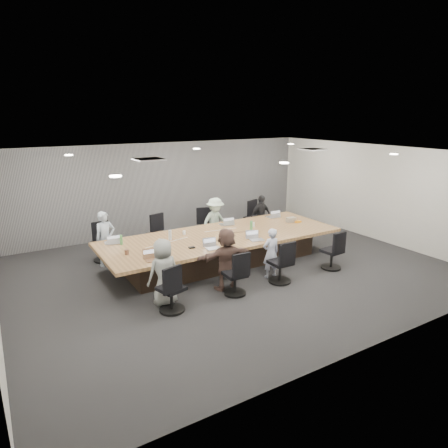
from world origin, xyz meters
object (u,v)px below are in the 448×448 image
person_3 (261,216)px  laptop_4 (153,260)px  chair_3 (254,220)px  mug_brown (127,252)px  chair_7 (332,254)px  person_5 (226,259)px  stapler (248,235)px  snack_packet (298,222)px  chair_6 (280,266)px  chair_2 (209,229)px  chair_1 (158,237)px  bottle_clear (170,235)px  person_0 (105,239)px  laptop_2 (225,224)px  bottle_green_left (121,240)px  laptop_0 (112,242)px  person_2 (215,222)px  person_6 (271,253)px  conference_table (222,248)px  bottle_green_right (251,226)px  laptop_5 (214,248)px  chair_0 (103,246)px  chair_4 (171,292)px  laptop_3 (272,217)px  laptop_6 (257,240)px  canvas_bag (291,220)px  chair_5 (235,278)px  person_4 (164,272)px

person_3 → laptop_4: bearing=-159.5°
chair_3 → mug_brown: size_ratio=7.78×
chair_7 → laptop_4: bearing=164.0°
person_5 → stapler: (1.19, 0.90, 0.09)m
mug_brown → stapler: 2.99m
snack_packet → chair_6: bearing=-139.3°
chair_3 → chair_6: (-1.68, -3.40, -0.03)m
chair_2 → person_3: bearing=-173.3°
chair_1 → bottle_clear: bearing=65.1°
person_0 → laptop_4: size_ratio=4.82×
laptop_2 → mug_brown: bearing=24.5°
stapler → chair_6: bearing=-94.9°
bottle_green_left → laptop_0: bearing=123.7°
person_2 → person_3: person_2 is taller
person_6 → person_2: bearing=-88.7°
bottle_clear → conference_table: bearing=-14.0°
conference_table → person_2: size_ratio=4.35×
chair_1 → laptop_2: chair_1 is taller
person_5 → bottle_green_right: 2.02m
laptop_5 → chair_0: bearing=132.8°
chair_4 → person_2: person_2 is taller
stapler → person_6: bearing=-94.8°
chair_1 → laptop_4: chair_1 is taller
laptop_0 → mug_brown: mug_brown is taller
person_2 → laptop_5: 2.50m
chair_1 → laptop_3: 3.34m
conference_table → bottle_green_left: size_ratio=27.03×
laptop_0 → bottle_clear: (1.27, -0.49, 0.11)m
chair_4 → person_3: size_ratio=0.60×
laptop_6 → mug_brown: size_ratio=2.95×
person_5 → canvas_bag: 3.30m
chair_6 → laptop_6: chair_6 is taller
chair_5 → person_2: size_ratio=0.54×
chair_3 → person_5: (-2.87, -3.05, 0.25)m
chair_3 → stapler: 2.75m
chair_3 → laptop_2: (-1.60, -0.90, 0.32)m
chair_1 → person_4: size_ratio=0.59×
person_0 → laptop_3: 4.75m
laptop_6 → laptop_4: bearing=-165.8°
chair_1 → stapler: chair_1 is taller
chair_5 → person_0: 3.58m
conference_table → stapler: bearing=-42.2°
conference_table → chair_6: size_ratio=7.64×
laptop_3 → bottle_green_right: bottle_green_right is taller
laptop_3 → laptop_2: bearing=2.0°
person_3 → bottle_clear: size_ratio=5.41×
stapler → snack_packet: 1.98m
chair_4 → laptop_6: chair_4 is taller
chair_0 → laptop_5: size_ratio=2.48×
chair_7 → person_5: (-2.79, 0.35, 0.30)m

